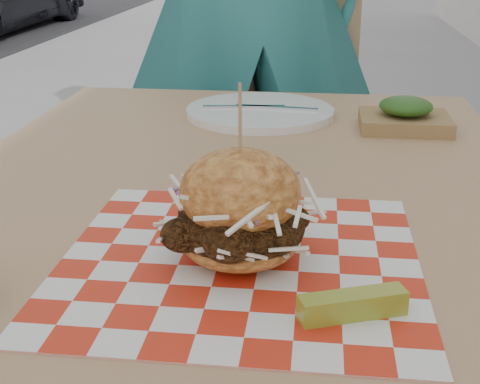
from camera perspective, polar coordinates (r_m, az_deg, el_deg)
The scene contains 7 objects.
patio_table at distance 0.88m, azimuth -0.68°, elevation -4.95°, with size 0.80×1.20×0.75m.
patio_chair at distance 1.85m, azimuth 3.15°, elevation 5.12°, with size 0.44×0.45×0.95m.
paper_liner at distance 0.68m, azimuth 0.00°, elevation -5.82°, with size 0.36×0.36×0.00m, color red.
sandwich at distance 0.66m, azimuth -0.00°, elevation -1.86°, with size 0.16×0.16×0.18m.
pickle_spear at distance 0.59m, azimuth 9.58°, elevation -9.48°, with size 0.10×0.02×0.02m, color olive.
place_setting at distance 1.23m, azimuth 1.72°, elevation 6.85°, with size 0.27×0.27×0.02m.
kraft_tray at distance 1.17m, azimuth 13.90°, elevation 6.30°, with size 0.15×0.12×0.06m.
Camera 1 is at (0.40, -0.99, 1.06)m, focal length 50.00 mm.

